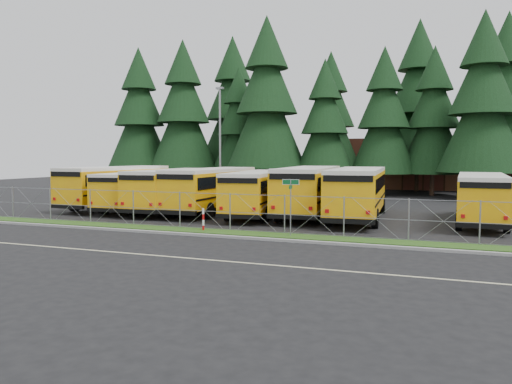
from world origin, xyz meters
TOP-DOWN VIEW (x-y plane):
  - ground at (0.00, 0.00)m, footprint 120.00×120.00m
  - curb at (0.00, -3.10)m, footprint 50.00×0.25m
  - grass_verge at (0.00, -1.70)m, footprint 50.00×1.40m
  - road_lane_line at (0.00, -8.00)m, footprint 50.00×0.12m
  - chainlink_fence at (0.00, -1.00)m, footprint 44.00×0.10m
  - brick_building at (6.00, 40.00)m, footprint 22.00×10.00m
  - bus_0 at (-13.61, 6.82)m, footprint 3.34×12.05m
  - bus_1 at (-11.07, 5.93)m, footprint 3.34×10.73m
  - bus_2 at (-8.41, 6.03)m, footprint 3.55×11.58m
  - bus_3 at (-5.47, 6.35)m, footprint 2.88×11.78m
  - bus_4 at (-1.90, 5.81)m, footprint 3.91×11.41m
  - bus_5 at (1.24, 6.89)m, footprint 3.85×12.43m
  - bus_6 at (4.51, 6.10)m, footprint 3.66×12.30m
  - bus_east at (11.50, 6.58)m, footprint 2.97×11.09m
  - street_sign at (2.51, -1.64)m, footprint 0.84×0.55m
  - striped_bollard at (-2.30, -1.55)m, footprint 0.11×0.11m
  - light_standard at (-9.76, 16.62)m, footprint 0.70×0.35m
  - conifer_0 at (-24.09, 25.12)m, footprint 7.46×7.46m
  - conifer_1 at (-18.43, 25.42)m, footprint 7.69×7.69m
  - conifer_2 at (-12.24, 26.93)m, footprint 6.26×6.26m
  - conifer_3 at (-7.97, 24.21)m, footprint 8.29×8.29m
  - conifer_4 at (-2.04, 25.01)m, footprint 6.19×6.19m
  - conifer_5 at (3.63, 26.45)m, footprint 6.69×6.69m
  - conifer_6 at (8.27, 27.71)m, footprint 6.66×6.66m
  - conifer_7 at (12.45, 24.05)m, footprint 7.60×7.60m
  - conifer_10 at (-15.01, 31.61)m, footprint 8.35×8.35m
  - conifer_11 at (-3.50, 34.30)m, footprint 7.38×7.38m
  - conifer_12 at (6.51, 33.57)m, footprint 8.58×8.58m
  - conifer_13 at (15.36, 34.64)m, footprint 8.68×8.68m

SIDE VIEW (x-z plane):
  - ground at x=0.00m, z-range 0.00..0.00m
  - road_lane_line at x=0.00m, z-range 0.00..0.01m
  - grass_verge at x=0.00m, z-range 0.00..0.06m
  - curb at x=0.00m, z-range 0.00..0.12m
  - striped_bollard at x=-2.30m, z-range 0.00..1.20m
  - chainlink_fence at x=0.00m, z-range 0.00..2.00m
  - bus_1 at x=-11.07m, z-range 0.00..2.77m
  - bus_east at x=11.50m, z-range 0.00..2.89m
  - bus_4 at x=-1.90m, z-range 0.00..2.93m
  - bus_2 at x=-8.41m, z-range 0.00..2.99m
  - bus_3 at x=-5.47m, z-range 0.00..3.08m
  - bus_0 at x=-13.61m, z-range 0.00..3.13m
  - bus_6 at x=4.51m, z-range 0.00..3.18m
  - bus_5 at x=1.24m, z-range 0.00..3.21m
  - street_sign at x=2.51m, z-range 0.63..3.44m
  - brick_building at x=6.00m, z-range 0.00..6.00m
  - light_standard at x=-9.76m, z-range 0.43..10.57m
  - conifer_4 at x=-2.04m, z-range 0.00..13.69m
  - conifer_2 at x=-12.24m, z-range 0.00..13.85m
  - conifer_6 at x=8.27m, z-range 0.00..14.74m
  - conifer_5 at x=3.63m, z-range 0.00..14.80m
  - conifer_11 at x=-3.50m, z-range 0.00..16.33m
  - conifer_0 at x=-24.09m, z-range 0.00..16.50m
  - conifer_7 at x=12.45m, z-range 0.00..16.82m
  - conifer_1 at x=-18.43m, z-range 0.00..17.01m
  - conifer_3 at x=-7.97m, z-range 0.00..18.33m
  - conifer_10 at x=-15.01m, z-range 0.00..18.46m
  - conifer_12 at x=6.51m, z-range 0.00..18.97m
  - conifer_13 at x=15.36m, z-range 0.00..19.20m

